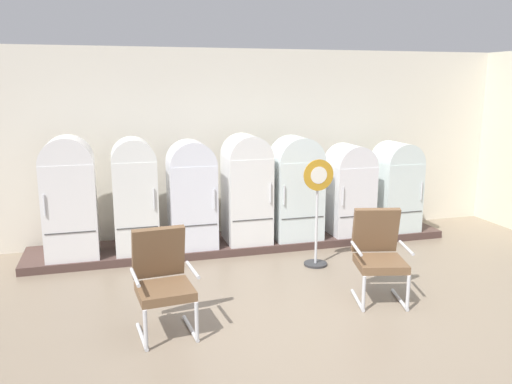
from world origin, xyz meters
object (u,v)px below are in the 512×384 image
Objects in this scene: refrigerator_0 at (69,194)px; refrigerator_1 at (135,192)px; armchair_left at (163,277)px; refrigerator_5 at (349,187)px; refrigerator_6 at (396,184)px; sign_stand at (317,217)px; refrigerator_2 at (192,191)px; refrigerator_4 at (296,185)px; refrigerator_3 at (247,185)px; armchair_right at (378,251)px.

refrigerator_0 reaches higher than refrigerator_1.
armchair_left is at bearing -66.90° from refrigerator_0.
refrigerator_6 is at bearing 0.45° from refrigerator_5.
refrigerator_0 is 1.12× the size of sign_stand.
refrigerator_0 reaches higher than refrigerator_6.
refrigerator_4 is at bearing 0.15° from refrigerator_2.
refrigerator_3 is (2.48, 0.03, -0.02)m from refrigerator_0.
refrigerator_3 is 1.14× the size of refrigerator_5.
refrigerator_1 reaches higher than refrigerator_2.
refrigerator_6 is at bearing 30.50° from armchair_left.
refrigerator_2 is 1.48× the size of armchair_left.
refrigerator_3 is at bearing 125.18° from sign_stand.
refrigerator_5 is at bearing 46.18° from sign_stand.
armchair_right is 0.71× the size of sign_stand.
refrigerator_0 is at bearing -179.95° from refrigerator_1.
refrigerator_5 is at bearing 36.53° from armchair_left.
armchair_left is 2.46m from armchair_right.
armchair_left is (-3.97, -2.34, -0.29)m from refrigerator_6.
refrigerator_6 is (1.72, 0.03, -0.07)m from refrigerator_4.
refrigerator_6 reaches higher than refrigerator_5.
refrigerator_3 is at bearing 179.70° from refrigerator_6.
refrigerator_3 reaches higher than armchair_left.
refrigerator_2 is at bearing -1.24° from refrigerator_1.
armchair_right is at bearing -124.43° from refrigerator_6.
refrigerator_6 is (0.82, 0.01, 0.01)m from refrigerator_5.
refrigerator_4 is at bearing 45.74° from armchair_left.
refrigerator_3 is 1.54× the size of armchair_right.
refrigerator_3 is (0.82, 0.04, 0.03)m from refrigerator_2.
refrigerator_2 is at bearing 74.03° from armchair_left.
refrigerator_5 is at bearing 0.12° from refrigerator_1.
refrigerator_6 is 2.04m from sign_stand.
sign_stand is (3.19, -0.98, -0.30)m from refrigerator_0.
refrigerator_0 is at bearing -179.37° from refrigerator_3.
refrigerator_0 reaches higher than sign_stand.
refrigerator_2 is 1.09× the size of refrigerator_6.
refrigerator_1 is at bearing 139.73° from armchair_right.
refrigerator_0 is 3.35m from sign_stand.
refrigerator_1 is 2.36m from armchair_left.
refrigerator_3 is at bearing 113.61° from armchair_right.
refrigerator_5 is 1.35× the size of armchair_left.
refrigerator_1 reaches higher than armchair_left.
refrigerator_5 is 3.93m from armchair_left.
refrigerator_2 reaches higher than refrigerator_5.
refrigerator_5 is 2.32m from armchair_right.
armchair_right is at bearing -66.39° from refrigerator_3.
refrigerator_2 reaches higher than armchair_right.
refrigerator_2 is at bearing 147.85° from sign_stand.
armchair_left is at bearing -105.97° from refrigerator_2.
refrigerator_0 is 1.03× the size of refrigerator_1.
refrigerator_6 is at bearing 0.16° from refrigerator_0.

